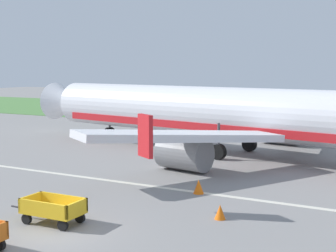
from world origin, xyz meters
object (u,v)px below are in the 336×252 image
(airplane, at_px, (218,113))
(traffic_cone_near_plane, at_px, (220,212))
(baggage_cart_second_in_row, at_px, (53,209))
(traffic_cone_mid_apron, at_px, (199,187))

(airplane, distance_m, traffic_cone_near_plane, 16.62)
(baggage_cart_second_in_row, bearing_deg, traffic_cone_near_plane, 33.23)
(airplane, bearing_deg, traffic_cone_mid_apron, -71.70)
(traffic_cone_near_plane, bearing_deg, baggage_cart_second_in_row, -146.77)
(airplane, relative_size, traffic_cone_near_plane, 59.12)
(traffic_cone_mid_apron, bearing_deg, traffic_cone_near_plane, -52.75)
(baggage_cart_second_in_row, distance_m, traffic_cone_near_plane, 7.02)
(airplane, xyz_separation_m, baggage_cart_second_in_row, (0.60, -18.90, -2.45))
(traffic_cone_near_plane, relative_size, traffic_cone_mid_apron, 0.88)
(airplane, bearing_deg, traffic_cone_near_plane, -66.77)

